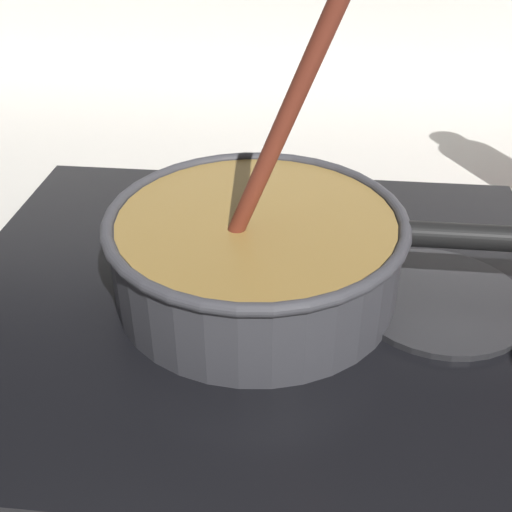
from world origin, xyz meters
TOP-DOWN VIEW (x-y plane):
  - ground at (0.00, 0.00)m, footprint 2.40×1.60m
  - hob_plate at (-0.02, 0.10)m, footprint 0.56×0.48m
  - burner_ring at (-0.02, 0.10)m, footprint 0.19×0.19m
  - spare_burner at (0.14, 0.10)m, footprint 0.16×0.16m
  - cooking_pan at (-0.02, 0.10)m, footprint 0.43×0.26m

SIDE VIEW (x-z plane):
  - ground at x=0.00m, z-range -0.04..0.00m
  - hob_plate at x=-0.02m, z-range 0.00..0.01m
  - spare_burner at x=0.14m, z-range 0.01..0.02m
  - burner_ring at x=-0.02m, z-range 0.01..0.02m
  - cooking_pan at x=-0.02m, z-range -0.11..0.22m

